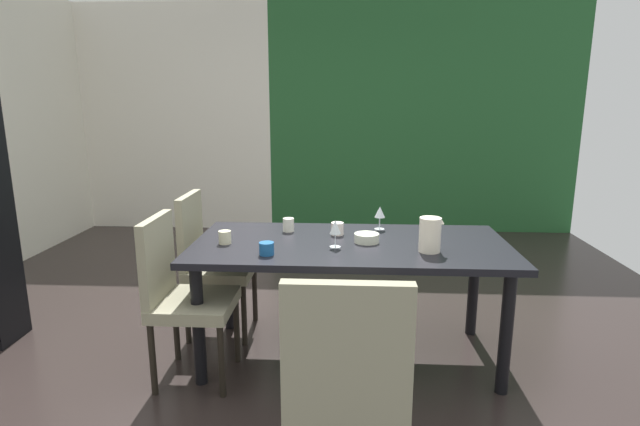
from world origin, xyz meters
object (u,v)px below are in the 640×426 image
(chair_left_near, at_px, (180,290))
(wine_glass_south, at_px, (380,213))
(wine_glass_east, at_px, (335,228))
(chair_left_far, at_px, (209,257))
(cup_near_window, at_px, (289,225))
(chair_head_near, at_px, (346,401))
(cup_left, at_px, (225,237))
(dining_table, at_px, (350,255))
(cup_center, at_px, (267,249))
(cup_rear, at_px, (337,229))
(pitcher_right, at_px, (430,234))
(serving_bowl_corner, at_px, (367,238))

(chair_left_near, relative_size, wine_glass_south, 6.18)
(wine_glass_east, xyz_separation_m, wine_glass_south, (0.28, 0.43, -0.00))
(chair_left_far, height_order, cup_near_window, chair_left_far)
(chair_head_near, xyz_separation_m, cup_left, (-0.73, 1.28, 0.22))
(dining_table, relative_size, chair_left_near, 1.97)
(chair_head_near, relative_size, wine_glass_east, 6.43)
(wine_glass_east, relative_size, cup_center, 1.96)
(chair_left_far, distance_m, wine_glass_east, 1.02)
(wine_glass_east, bearing_deg, chair_left_far, 154.84)
(cup_rear, bearing_deg, dining_table, -63.23)
(dining_table, distance_m, wine_glass_east, 0.24)
(wine_glass_east, bearing_deg, pitcher_right, -5.88)
(cup_rear, relative_size, pitcher_right, 0.40)
(wine_glass_south, bearing_deg, dining_table, -121.27)
(dining_table, height_order, pitcher_right, pitcher_right)
(chair_left_far, bearing_deg, serving_bowl_corner, 74.48)
(chair_left_near, xyz_separation_m, pitcher_right, (1.41, 0.13, 0.31))
(chair_left_near, relative_size, cup_center, 11.56)
(chair_head_near, distance_m, chair_left_near, 1.42)
(cup_center, bearing_deg, chair_head_near, -67.37)
(cup_near_window, bearing_deg, chair_head_near, -76.28)
(cup_near_window, bearing_deg, wine_glass_south, 8.10)
(wine_glass_east, relative_size, serving_bowl_corner, 1.09)
(cup_rear, bearing_deg, cup_left, -160.44)
(chair_head_near, relative_size, chair_left_far, 1.07)
(cup_center, relative_size, cup_near_window, 0.95)
(cup_left, bearing_deg, cup_rear, 19.56)
(dining_table, height_order, serving_bowl_corner, serving_bowl_corner)
(wine_glass_east, distance_m, cup_left, 0.67)
(chair_left_far, distance_m, pitcher_right, 1.52)
(chair_left_near, xyz_separation_m, chair_left_far, (-0.00, 0.60, 0.01))
(chair_head_near, distance_m, chair_left_far, 1.91)
(chair_head_near, relative_size, chair_left_near, 1.09)
(dining_table, bearing_deg, cup_left, -174.49)
(cup_rear, bearing_deg, wine_glass_south, 29.04)
(dining_table, xyz_separation_m, cup_left, (-0.75, -0.07, 0.12))
(chair_left_far, bearing_deg, chair_left_near, 0.14)
(dining_table, height_order, wine_glass_south, wine_glass_south)
(pitcher_right, bearing_deg, cup_left, 175.46)
(wine_glass_south, bearing_deg, cup_near_window, -171.90)
(dining_table, bearing_deg, chair_left_far, 162.79)
(chair_left_near, distance_m, wine_glass_south, 1.35)
(dining_table, distance_m, chair_left_far, 1.02)
(dining_table, bearing_deg, serving_bowl_corner, 2.33)
(dining_table, relative_size, cup_rear, 23.67)
(wine_glass_east, xyz_separation_m, serving_bowl_corner, (0.19, 0.12, -0.09))
(cup_rear, distance_m, cup_near_window, 0.33)
(wine_glass_south, bearing_deg, cup_rear, -150.96)
(cup_near_window, xyz_separation_m, pitcher_right, (0.85, -0.40, 0.06))
(chair_head_near, relative_size, cup_rear, 13.06)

